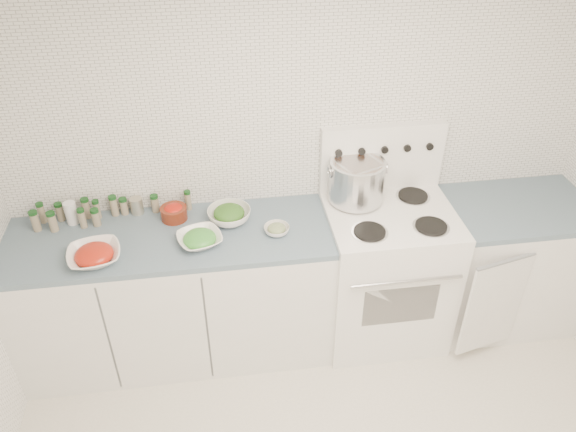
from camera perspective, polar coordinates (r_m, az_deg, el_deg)
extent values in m
cube|color=white|center=(3.36, 1.56, 7.25)|extent=(3.50, 0.02, 2.50)
cube|color=white|center=(3.55, -11.17, -8.01)|extent=(1.85, 0.62, 0.86)
cube|color=slate|center=(3.26, -12.05, -2.24)|extent=(1.85, 0.62, 0.03)
cube|color=white|center=(3.64, 9.75, -5.87)|extent=(0.76, 0.65, 0.92)
cube|color=black|center=(3.40, 11.33, -8.85)|extent=(0.45, 0.01, 0.28)
cylinder|color=silver|center=(3.22, 11.99, -6.53)|extent=(0.65, 0.02, 0.02)
cube|color=white|center=(3.36, 10.52, 0.13)|extent=(0.76, 0.65, 0.01)
cube|color=white|center=(3.48, 9.50, 5.89)|extent=(0.76, 0.06, 0.43)
cylinder|color=silver|center=(3.18, 8.29, -1.63)|extent=(0.21, 0.21, 0.01)
cylinder|color=black|center=(3.18, 8.29, -1.55)|extent=(0.18, 0.18, 0.01)
cylinder|color=silver|center=(3.29, 14.33, -1.06)|extent=(0.21, 0.21, 0.01)
cylinder|color=black|center=(3.29, 14.35, -0.98)|extent=(0.18, 0.18, 0.01)
cylinder|color=silver|center=(3.43, 6.91, 1.54)|extent=(0.21, 0.21, 0.01)
cylinder|color=black|center=(3.43, 6.91, 1.63)|extent=(0.18, 0.18, 0.01)
cylinder|color=silver|center=(3.53, 12.57, 1.98)|extent=(0.21, 0.21, 0.01)
cylinder|color=black|center=(3.53, 12.59, 2.06)|extent=(0.18, 0.18, 0.01)
cylinder|color=black|center=(3.34, 5.16, 6.41)|extent=(0.04, 0.02, 0.04)
cylinder|color=black|center=(3.38, 7.50, 6.54)|extent=(0.04, 0.02, 0.04)
cylinder|color=black|center=(3.41, 9.78, 6.66)|extent=(0.04, 0.02, 0.04)
cylinder|color=black|center=(3.46, 12.02, 6.77)|extent=(0.04, 0.02, 0.04)
cylinder|color=black|center=(3.51, 14.19, 6.87)|extent=(0.04, 0.02, 0.04)
cube|color=white|center=(3.97, 21.13, -4.60)|extent=(0.89, 0.62, 0.86)
cube|color=slate|center=(3.72, 22.57, 0.75)|extent=(0.89, 0.62, 0.03)
cube|color=white|center=(3.64, 20.15, -8.58)|extent=(0.39, 0.11, 0.70)
cylinder|color=silver|center=(3.37, 6.99, 3.60)|extent=(0.33, 0.33, 0.25)
cylinder|color=orange|center=(3.31, 7.12, 5.24)|extent=(0.30, 0.30, 0.03)
torus|color=silver|center=(3.29, 4.21, 4.52)|extent=(0.01, 0.08, 0.08)
torus|color=silver|center=(3.37, 9.88, 4.89)|extent=(0.01, 0.08, 0.08)
imported|color=white|center=(3.16, -19.07, -3.84)|extent=(0.32, 0.32, 0.07)
ellipsoid|color=red|center=(3.15, -19.12, -3.64)|extent=(0.20, 0.20, 0.09)
imported|color=white|center=(3.14, -8.95, -2.38)|extent=(0.30, 0.30, 0.06)
ellipsoid|color=#3A842B|center=(3.13, -8.97, -2.20)|extent=(0.17, 0.17, 0.08)
imported|color=white|center=(3.29, -5.99, 0.05)|extent=(0.28, 0.28, 0.08)
ellipsoid|color=#255217|center=(3.28, -6.01, 0.36)|extent=(0.18, 0.18, 0.08)
imported|color=white|center=(3.19, -1.15, -1.42)|extent=(0.17, 0.17, 0.05)
ellipsoid|color=#364D1E|center=(3.18, -1.16, -1.24)|extent=(0.10, 0.10, 0.05)
cylinder|color=#602110|center=(3.36, -11.51, 0.29)|extent=(0.16, 0.16, 0.08)
ellipsoid|color=red|center=(3.34, -11.57, 0.69)|extent=(0.11, 0.11, 0.06)
cylinder|color=white|center=(3.48, -21.16, 0.29)|extent=(0.09, 0.09, 0.14)
cylinder|color=#ACA591|center=(3.46, -15.11, 1.01)|extent=(0.10, 0.10, 0.10)
cylinder|color=gray|center=(3.55, -23.71, 0.19)|extent=(0.04, 0.04, 0.11)
cylinder|color=#124016|center=(3.52, -23.95, 1.07)|extent=(0.04, 0.04, 0.02)
cylinder|color=gray|center=(3.54, -22.14, 0.28)|extent=(0.04, 0.04, 0.10)
cylinder|color=#124016|center=(3.51, -22.35, 1.06)|extent=(0.05, 0.05, 0.02)
cylinder|color=gray|center=(3.50, -19.78, 0.65)|extent=(0.04, 0.04, 0.11)
cylinder|color=#124016|center=(3.47, -19.99, 1.54)|extent=(0.05, 0.05, 0.02)
cylinder|color=gray|center=(3.48, -18.82, 0.55)|extent=(0.04, 0.04, 0.10)
cylinder|color=#124016|center=(3.45, -19.00, 1.37)|extent=(0.04, 0.04, 0.02)
cylinder|color=gray|center=(3.47, -17.25, 0.90)|extent=(0.04, 0.04, 0.11)
cylinder|color=#124016|center=(3.44, -17.44, 1.81)|extent=(0.05, 0.05, 0.02)
cylinder|color=gray|center=(3.47, -16.31, 0.85)|extent=(0.04, 0.04, 0.09)
cylinder|color=#124016|center=(3.44, -16.46, 1.60)|extent=(0.05, 0.05, 0.02)
cylinder|color=gray|center=(3.44, -13.34, 1.13)|extent=(0.05, 0.05, 0.10)
cylinder|color=#124016|center=(3.41, -13.46, 1.92)|extent=(0.05, 0.05, 0.02)
cylinder|color=gray|center=(3.42, -10.11, 1.47)|extent=(0.04, 0.04, 0.11)
cylinder|color=#124016|center=(3.38, -10.22, 2.38)|extent=(0.04, 0.04, 0.02)
cylinder|color=gray|center=(3.50, -24.26, -0.58)|extent=(0.05, 0.05, 0.11)
cylinder|color=#124016|center=(3.46, -24.52, 0.29)|extent=(0.05, 0.05, 0.02)
cylinder|color=gray|center=(3.46, -22.78, -0.64)|extent=(0.05, 0.05, 0.11)
cylinder|color=#124016|center=(3.42, -23.01, 0.21)|extent=(0.05, 0.05, 0.02)
cylinder|color=gray|center=(3.43, -20.15, -0.33)|extent=(0.04, 0.04, 0.11)
cylinder|color=#124016|center=(3.39, -20.36, 0.53)|extent=(0.04, 0.04, 0.02)
cylinder|color=gray|center=(3.42, -18.92, -0.24)|extent=(0.05, 0.05, 0.09)
cylinder|color=#124016|center=(3.39, -19.09, 0.51)|extent=(0.05, 0.05, 0.02)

